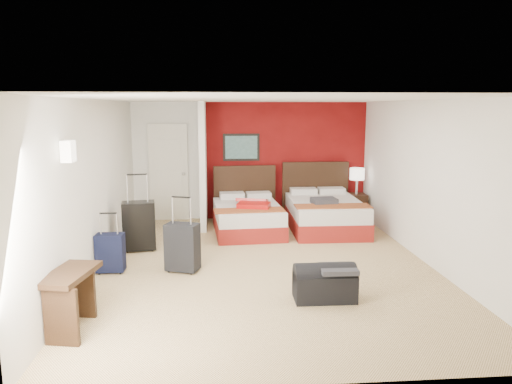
{
  "coord_description": "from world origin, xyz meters",
  "views": [
    {
      "loc": [
        -0.71,
        -7.01,
        2.38
      ],
      "look_at": [
        -0.08,
        0.8,
        1.0
      ],
      "focal_mm": 33.64,
      "sensor_mm": 36.0,
      "label": 1
    }
  ],
  "objects": [
    {
      "name": "jacket_draped",
      "position": [
        0.75,
        -1.44,
        0.42
      ],
      "size": [
        0.45,
        0.38,
        0.06
      ],
      "primitive_type": "cube",
      "rotation": [
        0.0,
        0.0,
        -0.01
      ],
      "color": "#333337",
      "rests_on": "duffel_bag"
    },
    {
      "name": "nightstand",
      "position": [
        2.23,
        2.8,
        0.29
      ],
      "size": [
        0.42,
        0.42,
        0.57
      ],
      "primitive_type": "cube",
      "rotation": [
        0.0,
        0.0,
        -0.02
      ],
      "color": "black",
      "rests_on": "ground"
    },
    {
      "name": "partition_wall",
      "position": [
        -1.0,
        2.61,
        1.25
      ],
      "size": [
        0.12,
        1.2,
        2.5
      ],
      "primitive_type": "cube",
      "color": "silver",
      "rests_on": "ground"
    },
    {
      "name": "desk",
      "position": [
        -2.3,
        -2.0,
        0.33
      ],
      "size": [
        0.54,
        0.86,
        0.67
      ],
      "primitive_type": "cube",
      "rotation": [
        0.0,
        0.0,
        -0.19
      ],
      "color": "#321E10",
      "rests_on": "ground"
    },
    {
      "name": "red_suitcase_open",
      "position": [
        -0.05,
        1.91,
        0.59
      ],
      "size": [
        0.77,
        0.93,
        0.1
      ],
      "primitive_type": "cube",
      "rotation": [
        0.0,
        0.0,
        -0.25
      ],
      "color": "#B6120F",
      "rests_on": "bed_left"
    },
    {
      "name": "suitcase_charcoal",
      "position": [
        -1.24,
        -0.18,
        0.34
      ],
      "size": [
        0.54,
        0.43,
        0.69
      ],
      "primitive_type": "cube",
      "rotation": [
        0.0,
        0.0,
        -0.34
      ],
      "color": "black",
      "rests_on": "ground"
    },
    {
      "name": "bed_left",
      "position": [
        -0.15,
        2.01,
        0.27
      ],
      "size": [
        1.36,
        1.86,
        0.53
      ],
      "primitive_type": "cube",
      "rotation": [
        0.0,
        0.0,
        0.06
      ],
      "color": "silver",
      "rests_on": "ground"
    },
    {
      "name": "room_walls",
      "position": [
        -1.4,
        1.42,
        1.26
      ],
      "size": [
        5.02,
        6.52,
        2.5
      ],
      "color": "white",
      "rests_on": "ground"
    },
    {
      "name": "bed_right",
      "position": [
        1.39,
        2.06,
        0.29
      ],
      "size": [
        1.39,
        1.97,
        0.59
      ],
      "primitive_type": "cube",
      "rotation": [
        0.0,
        0.0,
        -0.01
      ],
      "color": "silver",
      "rests_on": "ground"
    },
    {
      "name": "entry_door",
      "position": [
        -1.75,
        3.2,
        1.02
      ],
      "size": [
        0.82,
        0.06,
        2.05
      ],
      "primitive_type": "cube",
      "color": "silver",
      "rests_on": "ground"
    },
    {
      "name": "suitcase_navy",
      "position": [
        -2.29,
        -0.15,
        0.28
      ],
      "size": [
        0.4,
        0.25,
        0.55
      ],
      "primitive_type": "cube",
      "rotation": [
        0.0,
        0.0,
        -0.03
      ],
      "color": "black",
      "rests_on": "ground"
    },
    {
      "name": "jacket_bundle",
      "position": [
        1.29,
        1.76,
        0.64
      ],
      "size": [
        0.49,
        0.41,
        0.11
      ],
      "primitive_type": "cube",
      "rotation": [
        0.0,
        0.0,
        0.11
      ],
      "color": "#3D3D43",
      "rests_on": "bed_right"
    },
    {
      "name": "duffel_bag",
      "position": [
        0.6,
        -1.39,
        0.19
      ],
      "size": [
        0.77,
        0.42,
        0.39
      ],
      "primitive_type": "cube",
      "rotation": [
        0.0,
        0.0,
        -0.01
      ],
      "color": "black",
      "rests_on": "ground"
    },
    {
      "name": "red_accent_panel",
      "position": [
        0.75,
        3.23,
        1.25
      ],
      "size": [
        3.5,
        0.04,
        2.5
      ],
      "primitive_type": "cube",
      "color": "maroon",
      "rests_on": "ground"
    },
    {
      "name": "ground",
      "position": [
        0.0,
        0.0,
        0.0
      ],
      "size": [
        6.5,
        6.5,
        0.0
      ],
      "primitive_type": "plane",
      "color": "#D8BC85",
      "rests_on": "ground"
    },
    {
      "name": "table_lamp",
      "position": [
        2.23,
        2.8,
        0.85
      ],
      "size": [
        0.33,
        0.33,
        0.55
      ],
      "primitive_type": "cylinder",
      "rotation": [
        0.0,
        0.0,
        -0.08
      ],
      "color": "beige",
      "rests_on": "nightstand"
    },
    {
      "name": "suitcase_black",
      "position": [
        -2.04,
        0.95,
        0.4
      ],
      "size": [
        0.58,
        0.41,
        0.8
      ],
      "primitive_type": "cube",
      "rotation": [
        0.0,
        0.0,
        0.15
      ],
      "color": "black",
      "rests_on": "ground"
    }
  ]
}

